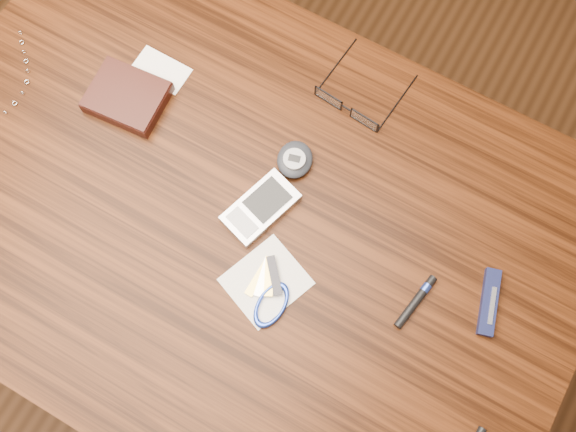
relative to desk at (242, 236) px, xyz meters
name	(u,v)px	position (x,y,z in m)	size (l,w,h in m)	color
ground	(260,302)	(0.00, 0.00, -0.65)	(3.80, 3.80, 0.00)	#472814
desk	(242,236)	(0.00, 0.00, 0.00)	(1.00, 0.70, 0.75)	#361708
wallet_and_card	(128,96)	(-0.24, 0.08, 0.11)	(0.12, 0.14, 0.02)	black
eyeglasses	(349,106)	(0.06, 0.23, 0.11)	(0.12, 0.13, 0.02)	black
pda_phone	(261,208)	(0.02, 0.03, 0.11)	(0.09, 0.12, 0.02)	#ACACB1
pedometer	(295,160)	(0.03, 0.11, 0.11)	(0.07, 0.07, 0.02)	#22262D
notepad_keys	(269,293)	(0.09, -0.07, 0.11)	(0.12, 0.13, 0.01)	silver
pocket_knife	(489,302)	(0.36, 0.06, 0.11)	(0.05, 0.09, 0.01)	#0F1037
black_blue_pen	(417,300)	(0.27, 0.02, 0.11)	(0.03, 0.09, 0.01)	black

